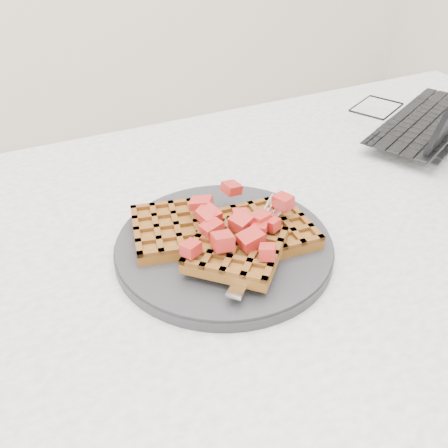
# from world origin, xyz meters

# --- Properties ---
(table) EXTENTS (1.20, 0.80, 0.75)m
(table) POSITION_xyz_m (0.00, 0.00, 0.64)
(table) COLOR silver
(table) RESTS_ON ground
(plate) EXTENTS (0.25, 0.25, 0.02)m
(plate) POSITION_xyz_m (-0.11, 0.02, 0.76)
(plate) COLOR #242326
(plate) RESTS_ON table
(waffles) EXTENTS (0.21, 0.20, 0.03)m
(waffles) POSITION_xyz_m (-0.11, 0.02, 0.78)
(waffles) COLOR brown
(waffles) RESTS_ON plate
(strawberry_pile) EXTENTS (0.15, 0.15, 0.02)m
(strawberry_pile) POSITION_xyz_m (-0.11, 0.02, 0.80)
(strawberry_pile) COLOR #8B0100
(strawberry_pile) RESTS_ON waffles
(fork) EXTENTS (0.15, 0.14, 0.02)m
(fork) POSITION_xyz_m (-0.07, -0.01, 0.77)
(fork) COLOR silver
(fork) RESTS_ON plate
(laptop) EXTENTS (0.35, 0.32, 0.20)m
(laptop) POSITION_xyz_m (0.34, 0.18, 0.78)
(laptop) COLOR black
(laptop) RESTS_ON table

